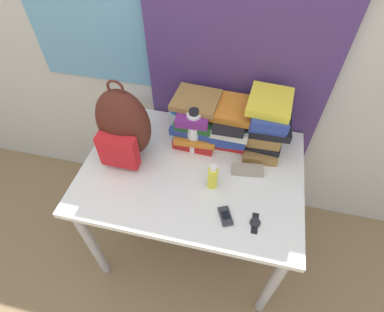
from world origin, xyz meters
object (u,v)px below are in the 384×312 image
object	(u,v)px
cell_phone	(225,216)
backpack	(123,127)
wristwatch	(255,223)
sunscreen_bottle	(213,177)
sunglasses_case	(247,170)
book_stack_left	(197,119)
sports_bottle	(194,131)
water_bottle	(176,126)
book_stack_right	(265,124)
book_stack_center	(231,124)

from	to	relation	value
cell_phone	backpack	bearing A→B (deg)	154.66
cell_phone	wristwatch	size ratio (longest dim) A/B	1.02
sunscreen_bottle	sunglasses_case	xyz separation A→B (m)	(0.15, 0.12, -0.05)
book_stack_left	sports_bottle	distance (m)	0.10
sports_bottle	cell_phone	world-z (taller)	sports_bottle
sports_bottle	sunglasses_case	size ratio (longest dim) A/B	1.67
backpack	water_bottle	bearing A→B (deg)	34.37
book_stack_right	cell_phone	world-z (taller)	book_stack_right
sunscreen_bottle	water_bottle	bearing A→B (deg)	133.93
backpack	wristwatch	distance (m)	0.74
sunscreen_bottle	cell_phone	world-z (taller)	sunscreen_bottle
water_bottle	sunscreen_bottle	world-z (taller)	water_bottle
sports_bottle	cell_phone	size ratio (longest dim) A/B	2.55
backpack	book_stack_left	world-z (taller)	backpack
sunscreen_bottle	cell_phone	distance (m)	0.19
book_stack_left	book_stack_right	world-z (taller)	book_stack_right
book_stack_right	water_bottle	xyz separation A→B (m)	(-0.44, -0.06, -0.06)
water_bottle	book_stack_right	bearing A→B (deg)	7.66
book_stack_right	sunscreen_bottle	distance (m)	0.38
cell_phone	wristwatch	distance (m)	0.13
water_bottle	sports_bottle	size ratio (longest dim) A/B	0.84
sunglasses_case	wristwatch	size ratio (longest dim) A/B	1.56
book_stack_center	sports_bottle	distance (m)	0.20
book_stack_right	cell_phone	size ratio (longest dim) A/B	3.10
book_stack_right	sports_bottle	bearing A→B (deg)	-164.00
sunscreen_bottle	book_stack_right	bearing A→B (deg)	57.21
book_stack_left	book_stack_center	size ratio (longest dim) A/B	0.99
book_stack_left	sunscreen_bottle	size ratio (longest dim) A/B	2.03
cell_phone	sunglasses_case	bearing A→B (deg)	76.46
book_stack_center	sunglasses_case	bearing A→B (deg)	-58.53
water_bottle	sports_bottle	distance (m)	0.11
book_stack_right	cell_phone	xyz separation A→B (m)	(-0.11, -0.46, -0.15)
backpack	water_bottle	distance (m)	0.27
sports_bottle	backpack	bearing A→B (deg)	-161.08
sunscreen_bottle	sunglasses_case	bearing A→B (deg)	37.54
book_stack_right	wristwatch	size ratio (longest dim) A/B	3.17
wristwatch	sunscreen_bottle	bearing A→B (deg)	144.50
cell_phone	wristwatch	bearing A→B (deg)	-0.60
book_stack_center	backpack	bearing A→B (deg)	-156.64
wristwatch	water_bottle	bearing A→B (deg)	138.50
water_bottle	cell_phone	bearing A→B (deg)	-50.81
book_stack_left	cell_phone	world-z (taller)	book_stack_left
water_bottle	sunglasses_case	size ratio (longest dim) A/B	1.40
book_stack_center	wristwatch	xyz separation A→B (m)	(0.18, -0.47, -0.11)
book_stack_center	sunglasses_case	world-z (taller)	book_stack_center
book_stack_center	sunscreen_bottle	bearing A→B (deg)	-95.77
backpack	sunscreen_bottle	bearing A→B (deg)	-12.90
backpack	book_stack_left	size ratio (longest dim) A/B	1.52
book_stack_left	sunglasses_case	world-z (taller)	book_stack_left
book_stack_right	sunglasses_case	bearing A→B (deg)	-103.72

